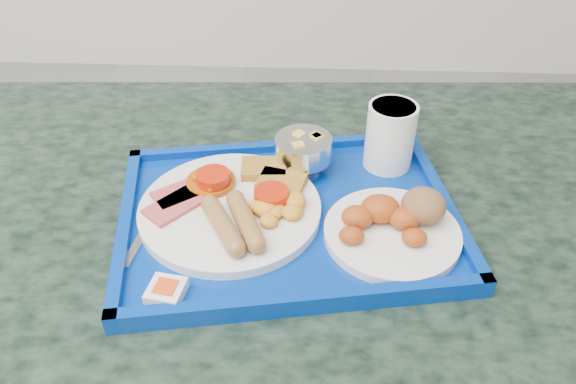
# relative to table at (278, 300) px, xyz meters

# --- Properties ---
(table) EXTENTS (1.27, 0.88, 0.77)m
(table) POSITION_rel_table_xyz_m (0.00, 0.00, 0.00)
(table) COLOR gray
(table) RESTS_ON floor
(tray) EXTENTS (0.53, 0.42, 0.03)m
(tray) POSITION_rel_table_xyz_m (0.02, -0.02, 0.21)
(tray) COLOR #032E94
(tray) RESTS_ON table
(main_plate) EXTENTS (0.26, 0.26, 0.04)m
(main_plate) POSITION_rel_table_xyz_m (-0.06, -0.02, 0.23)
(main_plate) COLOR white
(main_plate) RESTS_ON tray
(bread_plate) EXTENTS (0.19, 0.19, 0.06)m
(bread_plate) POSITION_rel_table_xyz_m (0.17, -0.06, 0.23)
(bread_plate) COLOR white
(bread_plate) RESTS_ON tray
(fruit_bowl) EXTENTS (0.09, 0.09, 0.06)m
(fruit_bowl) POSITION_rel_table_xyz_m (0.04, 0.09, 0.25)
(fruit_bowl) COLOR silver
(fruit_bowl) RESTS_ON tray
(juice_cup) EXTENTS (0.08, 0.08, 0.11)m
(juice_cup) POSITION_rel_table_xyz_m (0.17, 0.11, 0.27)
(juice_cup) COLOR white
(juice_cup) RESTS_ON tray
(spoon) EXTENTS (0.06, 0.16, 0.01)m
(spoon) POSITION_rel_table_xyz_m (-0.16, -0.00, 0.22)
(spoon) COLOR silver
(spoon) RESTS_ON tray
(knife) EXTENTS (0.04, 0.17, 0.00)m
(knife) POSITION_rel_table_xyz_m (-0.18, -0.06, 0.22)
(knife) COLOR silver
(knife) RESTS_ON tray
(jam_packet) EXTENTS (0.05, 0.05, 0.02)m
(jam_packet) POSITION_rel_table_xyz_m (-0.12, -0.18, 0.22)
(jam_packet) COLOR white
(jam_packet) RESTS_ON tray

